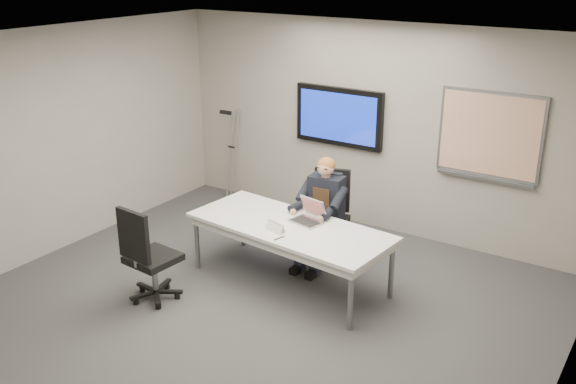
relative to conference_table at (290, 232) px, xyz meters
The scene contains 15 objects.
floor 1.17m from the conference_table, 88.98° to the right, with size 6.00×6.00×0.02m, color #363638.
ceiling 2.37m from the conference_table, 88.98° to the right, with size 6.00×6.00×0.02m, color silver.
wall_back 2.15m from the conference_table, 89.50° to the left, with size 6.00×0.02×2.80m, color gray.
wall_left 3.23m from the conference_table, 161.75° to the right, with size 0.02×6.00×2.80m, color gray.
wall_right 3.26m from the conference_table, 18.05° to the right, with size 0.02×6.00×2.80m, color gray.
conference_table is the anchor object (origin of this frame).
tv_display 2.20m from the conference_table, 103.81° to the left, with size 1.30×0.09×0.80m.
whiteboard 2.68m from the conference_table, 51.72° to the left, with size 1.25×0.08×1.10m.
office_chair_far 0.87m from the conference_table, 87.61° to the left, with size 0.66×0.66×1.11m.
office_chair_near 1.60m from the conference_table, 131.61° to the right, with size 0.57×0.57×1.12m.
seated_person 0.57m from the conference_table, 85.13° to the left, with size 0.43×0.74×1.34m.
crutch 2.85m from the conference_table, 140.88° to the left, with size 0.20×0.36×1.46m, color #A1A4A9, non-canonical shape.
laptop 0.29m from the conference_table, 61.14° to the left, with size 0.40×0.40×0.25m.
name_tent 0.26m from the conference_table, 101.23° to the right, with size 0.25×0.07×0.10m, color white, non-canonical shape.
pen 0.39m from the conference_table, 73.96° to the right, with size 0.01×0.01×0.15m, color black.
Camera 1 is at (3.59, -4.57, 3.61)m, focal length 40.00 mm.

